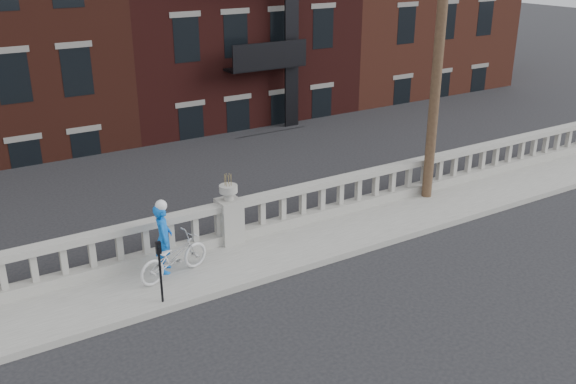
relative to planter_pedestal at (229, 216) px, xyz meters
name	(u,v)px	position (x,y,z in m)	size (l,w,h in m)	color
ground	(322,321)	(0.00, -3.95, -0.83)	(120.00, 120.00, 0.00)	black
sidewalk	(249,259)	(0.00, -0.95, -0.76)	(32.00, 2.20, 0.15)	gray
balustrade	(230,223)	(0.00, 0.00, -0.19)	(28.00, 0.34, 1.03)	gray
planter_pedestal	(229,216)	(0.00, 0.00, 0.00)	(0.55, 0.55, 1.76)	gray
lower_level	(53,41)	(0.56, 19.09, 1.80)	(80.00, 44.00, 20.80)	#605E59
utility_pole	(442,15)	(6.20, -0.35, 4.41)	(1.60, 0.28, 10.00)	#422D1E
parking_meter_c	(160,265)	(-2.48, -1.80, 0.17)	(0.10, 0.09, 1.36)	black
bicycle	(173,257)	(-1.84, -0.90, -0.22)	(0.61, 1.76, 0.92)	silver
cyclist	(164,238)	(-1.92, -0.59, 0.12)	(0.58, 0.38, 1.60)	blue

